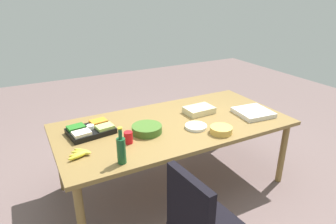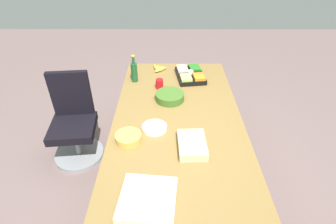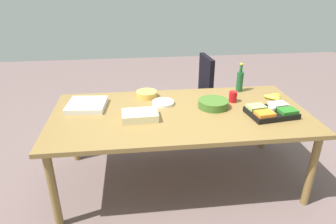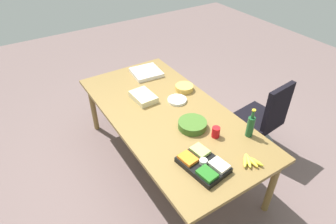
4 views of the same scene
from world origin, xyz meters
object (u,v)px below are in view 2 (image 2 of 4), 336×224
object	(u,v)px
office_chair	(75,128)
wine_bottle	(134,72)
veggie_tray	(190,75)
sheet_cake	(192,145)
paper_plate_stack	(155,128)
chip_bowl	(128,138)
conference_table	(178,125)
salad_bowl	(170,97)
banana_bunch	(158,69)
pizza_box	(148,199)
red_solo_cup	(159,84)

from	to	relation	value
office_chair	wine_bottle	distance (m)	0.93
office_chair	veggie_tray	distance (m)	1.46
office_chair	sheet_cake	bearing A→B (deg)	-121.07
paper_plate_stack	veggie_tray	size ratio (longest dim) A/B	0.48
wine_bottle	chip_bowl	bearing A→B (deg)	-176.85
wine_bottle	conference_table	bearing A→B (deg)	-147.31
conference_table	salad_bowl	distance (m)	0.36
banana_bunch	veggie_tray	xyz separation A→B (m)	(-0.19, -0.38, 0.01)
banana_bunch	pizza_box	xyz separation A→B (m)	(-1.91, 0.01, 0.00)
paper_plate_stack	red_solo_cup	world-z (taller)	red_solo_cup
banana_bunch	pizza_box	distance (m)	1.91
red_solo_cup	chip_bowl	bearing A→B (deg)	165.00
veggie_tray	wine_bottle	distance (m)	0.66
salad_bowl	chip_bowl	distance (m)	0.72
veggie_tray	pizza_box	size ratio (longest dim) A/B	1.27
sheet_cake	veggie_tray	size ratio (longest dim) A/B	0.70
salad_bowl	red_solo_cup	world-z (taller)	red_solo_cup
conference_table	sheet_cake	xyz separation A→B (m)	(-0.38, -0.10, 0.10)
paper_plate_stack	chip_bowl	distance (m)	0.26
banana_bunch	chip_bowl	bearing A→B (deg)	171.10
conference_table	sheet_cake	bearing A→B (deg)	-164.87
sheet_cake	chip_bowl	xyz separation A→B (m)	(0.09, 0.52, -0.00)
salad_bowl	paper_plate_stack	size ratio (longest dim) A/B	1.33
veggie_tray	paper_plate_stack	bearing A→B (deg)	158.66
office_chair	salad_bowl	bearing A→B (deg)	-91.61
conference_table	paper_plate_stack	size ratio (longest dim) A/B	11.01
pizza_box	red_solo_cup	size ratio (longest dim) A/B	3.27
conference_table	pizza_box	bearing A→B (deg)	166.21
conference_table	paper_plate_stack	distance (m)	0.26
salad_bowl	chip_bowl	bearing A→B (deg)	151.50
sheet_cake	salad_bowl	bearing A→B (deg)	13.73
banana_bunch	paper_plate_stack	world-z (taller)	banana_bunch
chip_bowl	veggie_tray	bearing A→B (deg)	-27.63
office_chair	salad_bowl	xyz separation A→B (m)	(-0.03, -1.07, 0.44)
banana_bunch	red_solo_cup	world-z (taller)	red_solo_cup
chip_bowl	sheet_cake	bearing A→B (deg)	-99.72
office_chair	sheet_cake	distance (m)	1.52
pizza_box	red_solo_cup	distance (m)	1.47
banana_bunch	wine_bottle	bearing A→B (deg)	136.37
banana_bunch	pizza_box	world-z (taller)	pizza_box
paper_plate_stack	chip_bowl	world-z (taller)	chip_bowl
office_chair	banana_bunch	size ratio (longest dim) A/B	4.80
office_chair	salad_bowl	distance (m)	1.16
banana_bunch	conference_table	bearing A→B (deg)	-168.13
sheet_cake	wine_bottle	distance (m)	1.27
conference_table	veggie_tray	xyz separation A→B (m)	(0.83, -0.17, 0.10)
sheet_cake	banana_bunch	bearing A→B (deg)	12.77
chip_bowl	banana_bunch	bearing A→B (deg)	-8.90
paper_plate_stack	office_chair	bearing A→B (deg)	61.44
sheet_cake	paper_plate_stack	size ratio (longest dim) A/B	1.45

